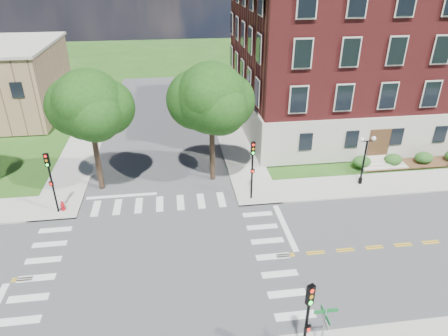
{
  "coord_description": "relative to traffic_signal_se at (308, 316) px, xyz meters",
  "views": [
    {
      "loc": [
        1.43,
        -19.26,
        16.73
      ],
      "look_at": [
        4.91,
        6.43,
        3.2
      ],
      "focal_mm": 32.0,
      "sensor_mm": 36.0,
      "label": 1
    }
  ],
  "objects": [
    {
      "name": "stop_bar_east",
      "position": [
        2.18,
        10.65,
        -3.19
      ],
      "size": [
        0.4,
        5.5,
        0.0
      ],
      "primitive_type": "cube",
      "color": "silver",
      "rests_on": "ground"
    },
    {
      "name": "street_sign_pole",
      "position": [
        0.93,
        0.23,
        -0.88
      ],
      "size": [
        1.1,
        1.1,
        3.1
      ],
      "color": "gray",
      "rests_on": "ground"
    },
    {
      "name": "main_building",
      "position": [
        17.38,
        29.64,
        5.15
      ],
      "size": [
        30.6,
        22.4,
        16.5
      ],
      "color": "#BCB7A5",
      "rests_on": "ground"
    },
    {
      "name": "ground",
      "position": [
        -6.62,
        7.65,
        -3.19
      ],
      "size": [
        160.0,
        160.0,
        0.0
      ],
      "primitive_type": "plane",
      "color": "#224A14",
      "rests_on": "ground"
    },
    {
      "name": "road_ns",
      "position": [
        -6.62,
        7.65,
        -3.18
      ],
      "size": [
        12.0,
        90.0,
        0.01
      ],
      "primitive_type": "cube",
      "color": "#3D3D3F",
      "rests_on": "ground"
    },
    {
      "name": "tree_c",
      "position": [
        -11.35,
        17.89,
        4.0
      ],
      "size": [
        5.36,
        5.36,
        9.77
      ],
      "color": "black",
      "rests_on": "ground"
    },
    {
      "name": "fire_hydrant",
      "position": [
        -13.75,
        14.81,
        -2.72
      ],
      "size": [
        0.35,
        0.35,
        0.75
      ],
      "color": "#A40C15",
      "rests_on": "ground"
    },
    {
      "name": "road_ew",
      "position": [
        -6.62,
        7.65,
        -3.18
      ],
      "size": [
        90.0,
        12.0,
        0.01
      ],
      "primitive_type": "cube",
      "color": "#3D3D3F",
      "rests_on": "ground"
    },
    {
      "name": "sidewalk_ne",
      "position": [
        8.75,
        23.02,
        -3.13
      ],
      "size": [
        34.0,
        34.0,
        0.12
      ],
      "color": "#9E9B93",
      "rests_on": "ground"
    },
    {
      "name": "traffic_signal_se",
      "position": [
        0.0,
        0.0,
        0.0
      ],
      "size": [
        0.38,
        0.46,
        4.8
      ],
      "color": "black",
      "rests_on": "ground"
    },
    {
      "name": "crosswalk_east",
      "position": [
        0.58,
        7.65,
        -3.19
      ],
      "size": [
        2.2,
        10.2,
        0.02
      ],
      "primitive_type": null,
      "color": "silver",
      "rests_on": "ground"
    },
    {
      "name": "traffic_signal_nw",
      "position": [
        -14.07,
        14.62,
        0.0
      ],
      "size": [
        0.37,
        0.43,
        4.8
      ],
      "color": "black",
      "rests_on": "ground"
    },
    {
      "name": "traffic_signal_ne",
      "position": [
        0.52,
        14.58,
        0.0
      ],
      "size": [
        0.33,
        0.37,
        4.8
      ],
      "color": "black",
      "rests_on": "ground"
    },
    {
      "name": "tree_d",
      "position": [
        -2.13,
        18.22,
        4.0
      ],
      "size": [
        5.65,
        5.65,
        9.92
      ],
      "color": "black",
      "rests_on": "ground"
    },
    {
      "name": "twin_lamp_west",
      "position": [
        10.02,
        15.67,
        -0.66
      ],
      "size": [
        1.36,
        0.36,
        4.23
      ],
      "color": "black",
      "rests_on": "ground"
    }
  ]
}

